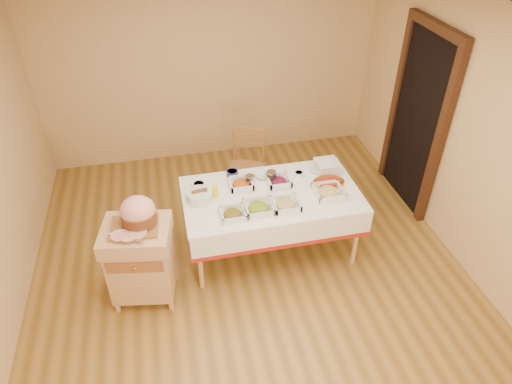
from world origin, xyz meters
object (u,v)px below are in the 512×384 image
ham_on_board (137,214)px  preserve_jar_right (271,177)px  preserve_jar_left (250,181)px  plate_stack (327,166)px  dining_table (271,206)px  mustard_bottle (215,191)px  butcher_cart (141,258)px  dining_chair (247,167)px  brass_platter (329,182)px  bread_basket (200,196)px

ham_on_board → preserve_jar_right: bearing=21.7°
preserve_jar_left → plate_stack: plate_stack is taller
plate_stack → dining_table: bearing=-158.6°
dining_table → mustard_bottle: mustard_bottle is taller
butcher_cart → ham_on_board: (0.05, 0.04, 0.50)m
dining_table → preserve_jar_right: 0.30m
dining_chair → brass_platter: dining_chair is taller
ham_on_board → plate_stack: 2.12m
dining_table → butcher_cart: butcher_cart is taller
ham_on_board → mustard_bottle: (0.75, 0.41, -0.17)m
ham_on_board → plate_stack: (2.02, 0.62, -0.18)m
dining_table → dining_chair: dining_chair is taller
dining_chair → mustard_bottle: size_ratio=5.92×
butcher_cart → mustard_bottle: size_ratio=5.39×
dining_table → bread_basket: bearing=175.8°
dining_table → preserve_jar_right: (0.05, 0.20, 0.22)m
dining_chair → mustard_bottle: bearing=-120.0°
dining_table → dining_chair: bearing=94.2°
bread_basket → mustard_bottle: bearing=4.6°
dining_table → preserve_jar_left: bearing=132.7°
dining_table → bread_basket: (-0.73, 0.05, 0.21)m
dining_chair → ham_on_board: 1.86m
dining_table → mustard_bottle: (-0.57, 0.07, 0.23)m
dining_table → plate_stack: (0.70, 0.27, 0.22)m
butcher_cart → plate_stack: plate_stack is taller
dining_chair → preserve_jar_right: (0.12, -0.74, 0.33)m
dining_chair → preserve_jar_right: 0.82m
butcher_cart → bread_basket: size_ratio=3.27×
preserve_jar_right → dining_chair: bearing=99.0°
dining_chair → mustard_bottle: dining_chair is taller
preserve_jar_left → preserve_jar_right: (0.23, -0.00, 0.01)m
preserve_jar_right → mustard_bottle: size_ratio=0.82×
bread_basket → brass_platter: bearing=-0.7°
ham_on_board → brass_platter: bearing=11.1°
ham_on_board → brass_platter: 2.01m
preserve_jar_right → bread_basket: size_ratio=0.50×
dining_chair → brass_platter: bearing=-52.0°
preserve_jar_left → bread_basket: bearing=-164.9°
butcher_cart → dining_chair: (1.30, 1.32, -0.00)m
preserve_jar_right → mustard_bottle: 0.63m
preserve_jar_right → plate_stack: 0.65m
bread_basket → plate_stack: bearing=8.8°
preserve_jar_left → dining_table: bearing=-47.3°
ham_on_board → preserve_jar_left: (1.14, 0.55, -0.19)m
brass_platter → ham_on_board: bearing=-168.9°
butcher_cart → preserve_jar_left: 1.36m
brass_platter → bread_basket: bearing=179.3°
butcher_cart → ham_on_board: 0.51m
butcher_cart → dining_chair: size_ratio=0.91×
preserve_jar_left → brass_platter: preserve_jar_left is taller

